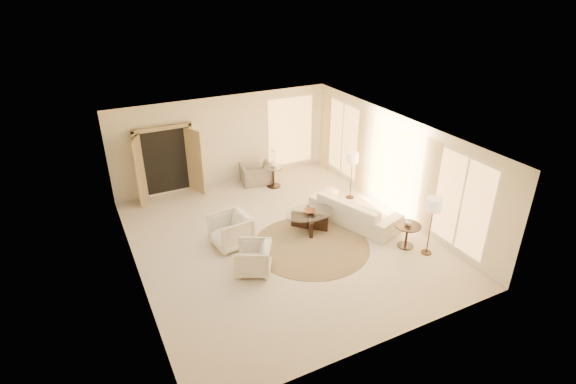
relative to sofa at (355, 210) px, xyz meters
name	(u,v)px	position (x,y,z in m)	size (l,w,h in m)	color
room	(281,191)	(-2.19, 0.07, 1.04)	(7.04, 8.04, 2.83)	beige
windows_right	(392,166)	(1.26, 0.17, 0.99)	(0.10, 6.40, 2.40)	#FDBD65
window_back_corner	(291,132)	(0.11, 4.02, 0.99)	(1.70, 0.10, 2.40)	#FDBD65
curtains_right	(370,157)	(1.21, 1.07, 0.94)	(0.06, 5.20, 2.60)	beige
french_doors	(166,163)	(-4.09, 3.89, 0.70)	(1.95, 0.66, 2.16)	tan
area_rug	(311,245)	(-1.64, -0.51, -0.36)	(2.92, 2.92, 0.01)	#453623
sofa	(355,210)	(0.00, 0.00, 0.00)	(2.49, 0.97, 0.73)	silver
armchair_left	(231,229)	(-3.40, 0.42, 0.09)	(0.89, 0.83, 0.91)	silver
armchair_right	(253,257)	(-3.34, -0.84, 0.03)	(0.77, 0.72, 0.79)	silver
accent_chair	(256,171)	(-1.40, 3.47, 0.06)	(0.96, 0.63, 0.84)	gray
coffee_table	(310,219)	(-1.28, 0.22, -0.06)	(1.56, 1.56, 0.49)	black
end_table	(407,232)	(0.45, -1.59, 0.05)	(0.64, 0.64, 0.61)	black
side_table	(273,175)	(-1.01, 3.02, 0.04)	(0.57, 0.57, 0.67)	#31251D
floor_lamp_near	(352,160)	(0.71, 1.25, 0.88)	(0.35, 0.35, 1.46)	#31251D
floor_lamp_far	(434,207)	(0.71, -2.06, 0.91)	(0.36, 0.36, 1.49)	#31251D
bowl	(310,211)	(-1.28, 0.22, 0.16)	(0.32, 0.32, 0.08)	brown
end_vase	(408,222)	(0.45, -1.59, 0.33)	(0.17, 0.17, 0.18)	white
side_vase	(273,163)	(-1.01, 3.02, 0.42)	(0.24, 0.24, 0.25)	white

